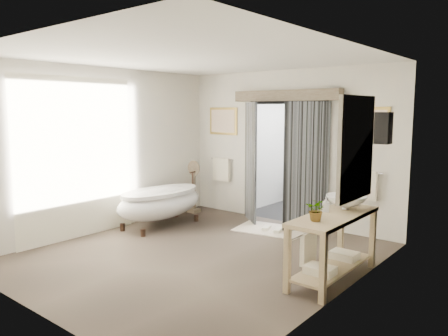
{
  "coord_description": "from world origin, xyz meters",
  "views": [
    {
      "loc": [
        4.28,
        -4.65,
        2.16
      ],
      "look_at": [
        0.0,
        0.6,
        1.25
      ],
      "focal_mm": 35.0,
      "sensor_mm": 36.0,
      "label": 1
    }
  ],
  "objects_px": {
    "clawfoot_tub": "(161,202)",
    "vanity": "(331,241)",
    "rug": "(270,229)",
    "basin": "(346,202)"
  },
  "relations": [
    {
      "from": "vanity",
      "to": "basin",
      "type": "distance_m",
      "value": 0.59
    },
    {
      "from": "clawfoot_tub",
      "to": "vanity",
      "type": "height_order",
      "value": "clawfoot_tub"
    },
    {
      "from": "rug",
      "to": "clawfoot_tub",
      "type": "bearing_deg",
      "value": -148.51
    },
    {
      "from": "clawfoot_tub",
      "to": "vanity",
      "type": "bearing_deg",
      "value": -6.34
    },
    {
      "from": "rug",
      "to": "basin",
      "type": "bearing_deg",
      "value": -29.53
    },
    {
      "from": "clawfoot_tub",
      "to": "rug",
      "type": "relative_size",
      "value": 1.59
    },
    {
      "from": "clawfoot_tub",
      "to": "basin",
      "type": "distance_m",
      "value": 3.65
    },
    {
      "from": "vanity",
      "to": "basin",
      "type": "xyz_separation_m",
      "value": [
        0.01,
        0.39,
        0.44
      ]
    },
    {
      "from": "vanity",
      "to": "rug",
      "type": "height_order",
      "value": "vanity"
    },
    {
      "from": "vanity",
      "to": "rug",
      "type": "distance_m",
      "value": 2.43
    }
  ]
}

